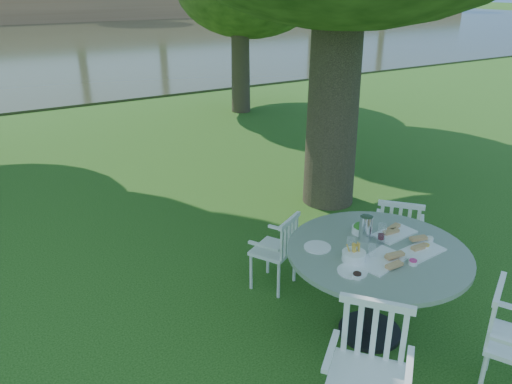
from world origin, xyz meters
TOP-DOWN VIEW (x-y plane):
  - ground at (0.00, 0.00)m, footprint 140.00×140.00m
  - table at (0.23, -1.43)m, footprint 1.53×1.53m
  - chair_ne at (1.12, -0.83)m, footprint 0.62×0.62m
  - chair_nw at (-0.06, -0.38)m, footprint 0.54×0.53m
  - chair_sw at (-0.52, -2.18)m, footprint 0.68×0.69m
  - chair_se at (0.60, -2.43)m, footprint 0.61×0.60m
  - tableware at (0.20, -1.37)m, footprint 1.06×0.76m
  - river at (0.00, 23.00)m, footprint 100.00×28.00m

SIDE VIEW (x-z plane):
  - ground at x=0.00m, z-range 0.00..0.00m
  - river at x=0.00m, z-range -0.06..0.06m
  - chair_nw at x=-0.06m, z-range 0.07..0.88m
  - chair_ne at x=1.12m, z-range 0.08..0.98m
  - chair_se at x=0.60m, z-range 0.08..0.99m
  - chair_sw at x=-0.52m, z-range 0.09..1.08m
  - table at x=0.23m, z-range 0.28..1.15m
  - tableware at x=0.20m, z-range 0.79..1.02m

